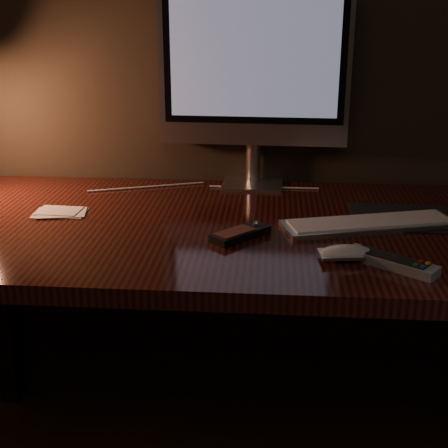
# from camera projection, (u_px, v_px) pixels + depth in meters

# --- Properties ---
(desk) EXTENTS (1.60, 0.75, 0.75)m
(desk) POSITION_uv_depth(u_px,v_px,m) (234.00, 262.00, 1.58)
(desk) COLOR #3C130D
(desk) RESTS_ON ground
(monitor) EXTENTS (0.51, 0.16, 0.54)m
(monitor) POSITION_uv_depth(u_px,v_px,m) (254.00, 71.00, 1.67)
(monitor) COLOR silver
(monitor) RESTS_ON desk
(keyboard) EXTENTS (0.42, 0.22, 0.02)m
(keyboard) POSITION_uv_depth(u_px,v_px,m) (370.00, 223.00, 1.44)
(keyboard) COLOR silver
(keyboard) RESTS_ON desk
(mousepad) EXTENTS (0.27, 0.22, 0.00)m
(mousepad) POSITION_uv_depth(u_px,v_px,m) (406.00, 218.00, 1.50)
(mousepad) COLOR black
(mousepad) RESTS_ON desk
(mouse) EXTENTS (0.11, 0.07, 0.02)m
(mouse) POSITION_uv_depth(u_px,v_px,m) (346.00, 255.00, 1.26)
(mouse) COLOR white
(mouse) RESTS_ON desk
(media_remote) EXTENTS (0.14, 0.14, 0.03)m
(media_remote) POSITION_uv_depth(u_px,v_px,m) (240.00, 233.00, 1.37)
(media_remote) COLOR black
(media_remote) RESTS_ON desk
(tv_remote) EXTENTS (0.18, 0.15, 0.02)m
(tv_remote) POSITION_uv_depth(u_px,v_px,m) (391.00, 261.00, 1.22)
(tv_remote) COLOR gray
(tv_remote) RESTS_ON desk
(papers) EXTENTS (0.13, 0.09, 0.01)m
(papers) POSITION_uv_depth(u_px,v_px,m) (60.00, 212.00, 1.53)
(papers) COLOR white
(papers) RESTS_ON desk
(cable) EXTENTS (0.63, 0.10, 0.01)m
(cable) POSITION_uv_depth(u_px,v_px,m) (205.00, 188.00, 1.73)
(cable) COLOR white
(cable) RESTS_ON desk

